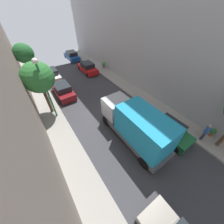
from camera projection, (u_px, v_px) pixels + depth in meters
ground at (111, 116)px, 13.16m from camera, size 32.00×32.00×0.00m
sidewalk_left at (63, 138)px, 11.01m from camera, size 2.00×44.00×0.15m
sidewalk_right at (145, 99)px, 15.20m from camera, size 2.00×44.00×0.15m
parked_car_left_2 at (63, 90)px, 15.39m from camera, size 1.78×4.20×1.57m
parked_car_left_3 at (52, 75)px, 18.46m from camera, size 1.78×4.20×1.57m
parked_car_right_1 at (168, 129)px, 10.92m from camera, size 1.78×4.20×1.57m
parked_car_right_2 at (88, 68)px, 20.25m from camera, size 1.78×4.20×1.57m
parked_car_right_3 at (72, 56)px, 24.29m from camera, size 1.78×4.20×1.57m
delivery_truck at (136, 125)px, 9.83m from camera, size 2.26×6.60×3.38m
pedestrian at (206, 132)px, 10.25m from camera, size 0.40×0.36×1.72m
street_tree_0 at (38, 78)px, 10.86m from camera, size 2.68×2.68×5.23m
street_tree_2 at (24, 54)px, 16.43m from camera, size 2.45×2.45×4.78m
potted_plant_1 at (212, 132)px, 10.85m from camera, size 0.52×0.52×0.80m
potted_plant_2 at (31, 86)px, 16.42m from camera, size 0.53×0.53×0.77m
potted_plant_3 at (104, 65)px, 21.21m from camera, size 0.59×0.59×0.98m
lamp_post at (44, 83)px, 10.44m from camera, size 0.44×0.44×5.74m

